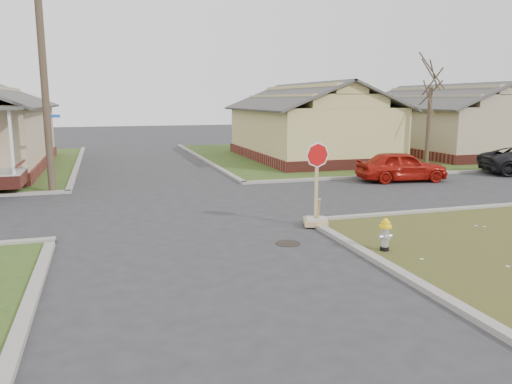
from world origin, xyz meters
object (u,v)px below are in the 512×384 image
object	(u,v)px
red_sedan	(402,166)
stop_sign	(316,207)
fire_hydrant	(385,233)
utility_pole	(43,72)

from	to	relation	value
red_sedan	stop_sign	bearing A→B (deg)	140.07
fire_hydrant	red_sedan	bearing A→B (deg)	51.88
utility_pole	stop_sign	bearing A→B (deg)	-45.74
red_sedan	utility_pole	bearing A→B (deg)	91.58
fire_hydrant	red_sedan	world-z (taller)	red_sedan
stop_sign	utility_pole	bearing A→B (deg)	151.91
utility_pole	stop_sign	size ratio (longest dim) A/B	3.74
stop_sign	red_sedan	distance (m)	9.51
utility_pole	red_sedan	bearing A→B (deg)	-6.09
fire_hydrant	stop_sign	distance (m)	2.85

